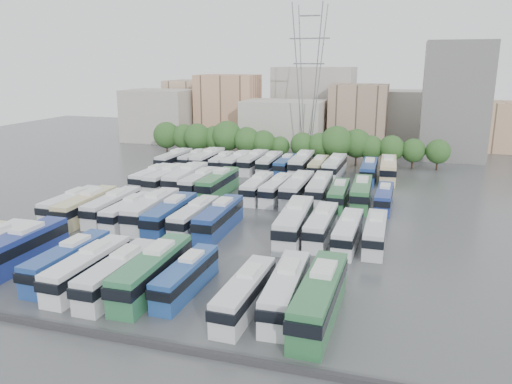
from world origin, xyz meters
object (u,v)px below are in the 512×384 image
(bus_r0_s12, at_px, (320,297))
(bus_r2_s5, at_px, (218,184))
(bus_r0_s8, at_px, (186,276))
(bus_r2_s8, at_px, (277,189))
(bus_r1_s12, at_px, (348,232))
(bus_r3_s1, at_px, (194,159))
(bus_r3_s12, at_px, (369,171))
(bus_r0_s10, at_px, (245,293))
(bus_r1_s2, at_px, (112,206))
(bus_r3_s7, at_px, (286,165))
(bus_r0_s5, at_px, (88,268))
(apartment_tower, at_px, (455,101))
(bus_r1_s0, at_px, (71,204))
(bus_r1_s5, at_px, (171,214))
(bus_r2_s2, at_px, (167,179))
(electricity_pylon, at_px, (309,75))
(bus_r1_s6, at_px, (195,217))
(bus_r0_s6, at_px, (119,273))
(bus_r1_s3, at_px, (129,211))
(bus_r3_s10, at_px, (335,167))
(bus_r1_s1, at_px, (86,206))
(bus_r0_s2, at_px, (18,249))
(bus_r1_s7, at_px, (219,218))
(bus_r1_s4, at_px, (152,210))
(bus_r0_s11, at_px, (286,290))
(bus_r3_s8, at_px, (302,164))
(bus_r3_s4, at_px, (238,162))
(bus_r1_s13, at_px, (375,233))
(bus_r2_s1, at_px, (153,177))
(bus_r3_s3, at_px, (222,162))
(bus_r3_s6, at_px, (270,163))
(bus_r0_s4, at_px, (68,260))
(bus_r3_s13, at_px, (388,169))
(bus_r1_s11, at_px, (321,225))
(bus_r2_s7, at_px, (257,187))
(bus_r2_s10, at_px, (320,189))
(bus_r3_s5, at_px, (254,162))
(bus_r2_s13, at_px, (384,198))
(bus_r2_s4, at_px, (200,183))
(bus_r0_s7, at_px, (153,271))
(bus_r2_s12, at_px, (361,193))
(bus_r3_s0, at_px, (174,160))
(bus_r2_s11, at_px, (339,195))

(bus_r0_s12, xyz_separation_m, bus_r2_s5, (-23.25, 35.97, -0.08))
(bus_r0_s8, relative_size, bus_r2_s8, 0.92)
(bus_r1_s12, distance_m, bus_r3_s1, 52.09)
(bus_r3_s12, bearing_deg, bus_r0_s10, -97.80)
(bus_r1_s2, xyz_separation_m, bus_r3_s7, (16.55, 35.70, -0.11))
(bus_r0_s5, bearing_deg, apartment_tower, 65.45)
(bus_r1_s0, height_order, bus_r2_s8, bus_r2_s8)
(bus_r1_s5, xyz_separation_m, bus_r2_s2, (-9.80, 18.54, 0.02))
(electricity_pylon, distance_m, bus_r1_s6, 58.80)
(bus_r0_s6, xyz_separation_m, bus_r2_s2, (-13.41, 37.02, 0.12))
(bus_r2_s2, bearing_deg, bus_r0_s10, -52.75)
(bus_r1_s3, xyz_separation_m, bus_r3_s10, (22.90, 36.37, 0.27))
(apartment_tower, height_order, bus_r1_s1, apartment_tower)
(bus_r3_s10, bearing_deg, bus_r1_s12, -77.71)
(bus_r0_s2, xyz_separation_m, bus_r1_s7, (16.58, 17.23, -0.15))
(bus_r0_s8, xyz_separation_m, bus_r1_s12, (13.37, 17.26, 0.07))
(bus_r1_s4, bearing_deg, bus_r0_s11, -40.40)
(bus_r3_s8, xyz_separation_m, bus_r3_s12, (13.18, -1.81, -0.19))
(bus_r2_s8, height_order, bus_r3_s12, bus_r3_s12)
(electricity_pylon, distance_m, bus_r3_s4, 28.20)
(bus_r1_s13, relative_size, bus_r3_s4, 0.91)
(bus_r2_s1, distance_m, bus_r3_s7, 26.57)
(bus_r3_s3, xyz_separation_m, bus_r3_s6, (10.08, 0.36, 0.20))
(bus_r2_s8, bearing_deg, bus_r3_s8, 92.90)
(bus_r0_s5, bearing_deg, bus_r0_s10, -1.23)
(bus_r1_s2, xyz_separation_m, bus_r3_s12, (32.82, 34.46, 0.05))
(bus_r0_s4, height_order, bus_r3_s13, bus_r3_s13)
(bus_r0_s5, height_order, bus_r0_s10, bus_r0_s5)
(bus_r0_s5, distance_m, bus_r1_s11, 28.15)
(bus_r1_s7, bearing_deg, bus_r2_s7, 89.23)
(bus_r0_s4, height_order, bus_r3_s8, bus_r3_s8)
(bus_r0_s2, xyz_separation_m, bus_r2_s10, (26.50, 35.97, -0.11))
(bus_r1_s6, relative_size, bus_r3_s5, 0.94)
(bus_r0_s12, bearing_deg, bus_r2_s5, 123.77)
(bus_r1_s0, height_order, bus_r3_s1, bus_r1_s0)
(bus_r2_s13, xyz_separation_m, bus_r3_s13, (-0.30, 19.66, 0.39))
(bus_r0_s6, bearing_deg, bus_r2_s4, 100.98)
(bus_r1_s7, height_order, bus_r2_s8, bus_r1_s7)
(bus_r1_s7, height_order, bus_r2_s5, bus_r2_s5)
(bus_r0_s7, relative_size, bus_r2_s8, 1.11)
(bus_r2_s12, bearing_deg, bus_r3_s0, 155.66)
(bus_r0_s12, distance_m, bus_r3_s4, 60.52)
(bus_r1_s6, height_order, bus_r3_s1, bus_r1_s6)
(bus_r1_s3, height_order, bus_r1_s11, bus_r1_s11)
(bus_r2_s11, height_order, bus_r3_s8, bus_r3_s8)
(bus_r2_s8, relative_size, bus_r3_s5, 0.94)
(bus_r3_s5, bearing_deg, bus_r2_s5, -88.34)
(bus_r0_s5, relative_size, bus_r1_s13, 1.06)
(bus_r0_s2, height_order, bus_r2_s2, bus_r0_s2)
(bus_r1_s7, relative_size, bus_r3_s10, 0.96)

